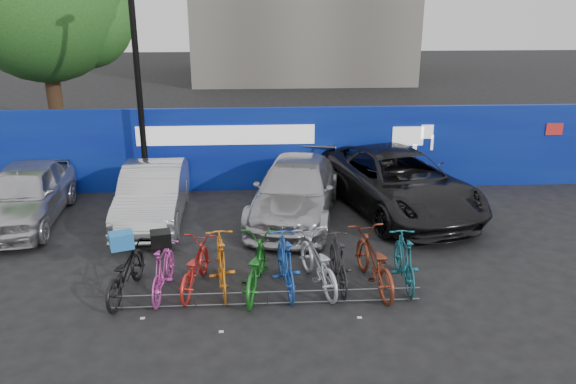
{
  "coord_description": "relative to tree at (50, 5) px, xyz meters",
  "views": [
    {
      "loc": [
        -0.15,
        -9.57,
        5.32
      ],
      "look_at": [
        0.52,
        2.0,
        1.28
      ],
      "focal_mm": 35.0,
      "sensor_mm": 36.0,
      "label": 1
    }
  ],
  "objects": [
    {
      "name": "bike_6",
      "position": [
        7.75,
        -9.97,
        -4.56
      ],
      "size": [
        1.13,
        2.04,
        1.02
      ],
      "primitive_type": "imported",
      "rotation": [
        0.0,
        0.0,
        3.39
      ],
      "color": "#B9BDC2",
      "rests_on": "ground"
    },
    {
      "name": "bike_rack",
      "position": [
        6.77,
        -10.66,
        -4.91
      ],
      "size": [
        5.6,
        0.03,
        0.3
      ],
      "color": "#595B60",
      "rests_on": "ground"
    },
    {
      "name": "bike_4",
      "position": [
        6.56,
        -10.09,
        -4.55
      ],
      "size": [
        0.98,
        2.07,
        1.04
      ],
      "primitive_type": "imported",
      "rotation": [
        0.0,
        0.0,
        2.99
      ],
      "color": "#196D1C",
      "rests_on": "ground"
    },
    {
      "name": "car_1",
      "position": [
        4.03,
        -6.28,
        -4.38
      ],
      "size": [
        1.58,
        4.23,
        1.38
      ],
      "primitive_type": "imported",
      "rotation": [
        0.0,
        0.0,
        0.03
      ],
      "color": "#B2B2B7",
      "rests_on": "ground"
    },
    {
      "name": "bike_0",
      "position": [
        4.13,
        -10.1,
        -4.58
      ],
      "size": [
        0.9,
        1.92,
        0.97
      ],
      "primitive_type": "imported",
      "rotation": [
        0.0,
        0.0,
        3.0
      ],
      "color": "black",
      "rests_on": "ground"
    },
    {
      "name": "cargo_topcase",
      "position": [
        4.84,
        -10.11,
        -3.93
      ],
      "size": [
        0.43,
        0.4,
        0.27
      ],
      "primitive_type": "cube",
      "rotation": [
        0.0,
        0.0,
        0.21
      ],
      "color": "black",
      "rests_on": "bike_1"
    },
    {
      "name": "car_2",
      "position": [
        7.6,
        -6.24,
        -4.36
      ],
      "size": [
        2.96,
        5.18,
        1.41
      ],
      "primitive_type": "imported",
      "rotation": [
        0.0,
        0.0,
        -0.21
      ],
      "color": "#ACACB1",
      "rests_on": "ground"
    },
    {
      "name": "ground",
      "position": [
        6.77,
        -10.06,
        -5.07
      ],
      "size": [
        100.0,
        100.0,
        0.0
      ],
      "primitive_type": "plane",
      "color": "black",
      "rests_on": "ground"
    },
    {
      "name": "bike_5",
      "position": [
        7.14,
        -10.07,
        -4.51
      ],
      "size": [
        0.72,
        1.89,
        1.11
      ],
      "primitive_type": "imported",
      "rotation": [
        0.0,
        0.0,
        3.25
      ],
      "color": "#1C48A4",
      "rests_on": "ground"
    },
    {
      "name": "car_0",
      "position": [
        0.89,
        -6.27,
        -4.33
      ],
      "size": [
        2.0,
        4.42,
        1.47
      ],
      "primitive_type": "imported",
      "rotation": [
        0.0,
        0.0,
        0.06
      ],
      "color": "#B6B6BB",
      "rests_on": "ground"
    },
    {
      "name": "bike_2",
      "position": [
        5.4,
        -9.94,
        -4.6
      ],
      "size": [
        0.93,
        1.86,
        0.94
      ],
      "primitive_type": "imported",
      "rotation": [
        0.0,
        0.0,
        2.96
      ],
      "color": "red",
      "rests_on": "ground"
    },
    {
      "name": "bike_8",
      "position": [
        8.83,
        -10.04,
        -4.53
      ],
      "size": [
        0.99,
        2.13,
        1.08
      ],
      "primitive_type": "imported",
      "rotation": [
        0.0,
        0.0,
        3.28
      ],
      "color": "maroon",
      "rests_on": "ground"
    },
    {
      "name": "car_3",
      "position": [
        10.27,
        -5.93,
        -4.29
      ],
      "size": [
        3.98,
        6.12,
        1.57
      ],
      "primitive_type": "imported",
      "rotation": [
        0.0,
        0.0,
        0.26
      ],
      "color": "black",
      "rests_on": "ground"
    },
    {
      "name": "cargo_crate",
      "position": [
        4.13,
        -10.1,
        -3.95
      ],
      "size": [
        0.5,
        0.44,
        0.3
      ],
      "primitive_type": "cube",
      "rotation": [
        0.0,
        0.0,
        0.34
      ],
      "color": "blue",
      "rests_on": "bike_0"
    },
    {
      "name": "lamppost",
      "position": [
        3.57,
        -4.66,
        -1.8
      ],
      "size": [
        0.25,
        0.5,
        6.11
      ],
      "color": "black",
      "rests_on": "ground"
    },
    {
      "name": "bike_3",
      "position": [
        5.92,
        -9.97,
        -4.52
      ],
      "size": [
        0.74,
        1.88,
        1.1
      ],
      "primitive_type": "imported",
      "rotation": [
        0.0,
        0.0,
        3.26
      ],
      "color": "orange",
      "rests_on": "ground"
    },
    {
      "name": "hoarding",
      "position": [
        6.78,
        -4.06,
        -3.86
      ],
      "size": [
        22.0,
        0.18,
        2.4
      ],
      "color": "navy",
      "rests_on": "ground"
    },
    {
      "name": "bike_9",
      "position": [
        9.44,
        -10.0,
        -4.55
      ],
      "size": [
        0.55,
        1.74,
        1.04
      ],
      "primitive_type": "imported",
      "rotation": [
        0.0,
        0.0,
        3.11
      ],
      "color": "#165D6C",
      "rests_on": "ground"
    },
    {
      "name": "tree",
      "position": [
        0.0,
        0.0,
        0.0
      ],
      "size": [
        5.4,
        5.2,
        7.8
      ],
      "color": "#382314",
      "rests_on": "ground"
    },
    {
      "name": "bike_7",
      "position": [
        8.16,
        -9.96,
        -4.56
      ],
      "size": [
        0.56,
        1.71,
        1.01
      ],
      "primitive_type": "imported",
      "rotation": [
        0.0,
        0.0,
        3.19
      ],
      "color": "#232325",
      "rests_on": "ground"
    },
    {
      "name": "bike_1",
      "position": [
        4.84,
        -10.11,
        -4.56
      ],
      "size": [
        0.62,
        1.71,
        1.01
      ],
      "primitive_type": "imported",
      "rotation": [
        0.0,
        0.0,
        3.05
      ],
      "color": "#C941A4",
      "rests_on": "ground"
    }
  ]
}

